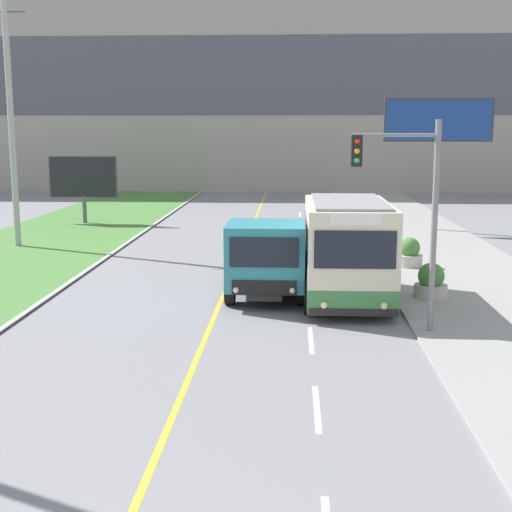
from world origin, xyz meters
TOP-DOWN VIEW (x-y plane):
  - apartment_block_background at (0.00, 60.05)m, footprint 80.00×8.04m
  - city_bus at (3.96, 16.57)m, footprint 2.69×5.60m
  - dump_truck at (1.43, 17.15)m, footprint 2.50×6.57m
  - car_distant at (4.10, 33.87)m, footprint 1.80×4.30m
  - utility_pole_far at (-10.50, 26.74)m, footprint 1.80×0.28m
  - traffic_light_mast at (5.27, 13.20)m, footprint 2.28×0.32m
  - billboard_large at (9.83, 32.83)m, footprint 5.66×0.24m
  - billboard_small at (-9.77, 35.08)m, footprint 3.89×0.24m
  - planter_round_near at (6.67, 17.00)m, footprint 1.04×1.04m
  - planter_round_second at (6.83, 22.27)m, footprint 1.02×1.02m
  - planter_round_third at (6.72, 27.54)m, footprint 1.05×1.05m

SIDE VIEW (x-z plane):
  - planter_round_near at x=6.67m, z-range 0.01..1.13m
  - planter_round_third at x=6.72m, z-range 0.01..1.14m
  - planter_round_second at x=6.83m, z-range 0.01..1.15m
  - car_distant at x=4.10m, z-range -0.04..1.41m
  - dump_truck at x=1.43m, z-range 0.02..2.54m
  - city_bus at x=3.96m, z-range 0.02..3.23m
  - billboard_small at x=-9.77m, z-range 0.67..4.53m
  - traffic_light_mast at x=5.27m, z-range 0.78..6.40m
  - billboard_large at x=9.83m, z-range 2.05..9.01m
  - utility_pole_far at x=-10.50m, z-range 0.06..11.95m
  - apartment_block_background at x=0.00m, z-range 0.00..18.75m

